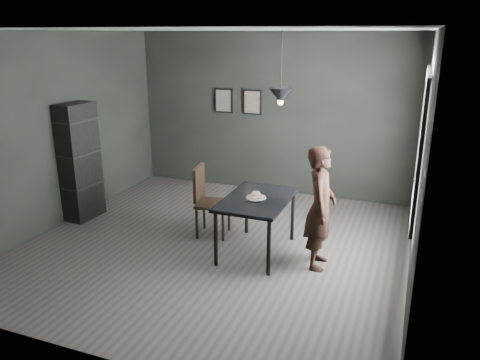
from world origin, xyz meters
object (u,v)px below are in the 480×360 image
(shelf_unit, at_px, (80,162))
(cafe_table, at_px, (257,204))
(wood_chair, at_px, (207,196))
(pendant_lamp, at_px, (281,95))
(white_plate, at_px, (256,198))
(woman, at_px, (320,208))

(shelf_unit, bearing_deg, cafe_table, -0.62)
(cafe_table, height_order, shelf_unit, shelf_unit)
(wood_chair, height_order, shelf_unit, shelf_unit)
(wood_chair, height_order, pendant_lamp, pendant_lamp)
(white_plate, relative_size, wood_chair, 0.23)
(woman, height_order, wood_chair, woman)
(pendant_lamp, bearing_deg, cafe_table, -158.20)
(cafe_table, xyz_separation_m, white_plate, (-0.00, -0.02, 0.08))
(woman, height_order, shelf_unit, shelf_unit)
(pendant_lamp, bearing_deg, shelf_unit, 178.22)
(woman, relative_size, shelf_unit, 0.85)
(cafe_table, bearing_deg, wood_chair, 161.19)
(cafe_table, height_order, woman, woman)
(wood_chair, distance_m, pendant_lamp, 1.85)
(woman, relative_size, wood_chair, 1.51)
(white_plate, bearing_deg, pendant_lamp, 25.64)
(shelf_unit, bearing_deg, pendant_lamp, 1.49)
(white_plate, height_order, wood_chair, wood_chair)
(cafe_table, relative_size, shelf_unit, 0.67)
(white_plate, distance_m, pendant_lamp, 1.33)
(white_plate, xyz_separation_m, shelf_unit, (-2.92, 0.22, 0.14))
(cafe_table, xyz_separation_m, pendant_lamp, (0.25, 0.10, 1.38))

